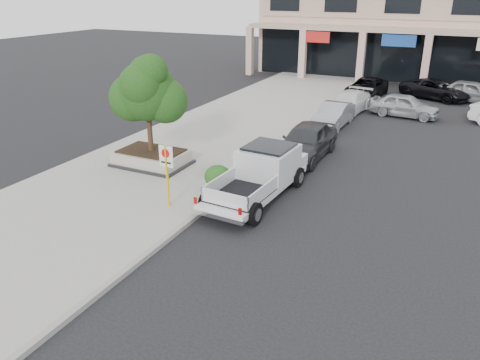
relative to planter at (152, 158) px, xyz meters
name	(u,v)px	position (x,y,z in m)	size (l,w,h in m)	color
ground	(234,229)	(5.84, -3.50, -0.48)	(120.00, 120.00, 0.00)	black
sidewalk	(189,151)	(0.34, 2.50, -0.40)	(8.00, 52.00, 0.15)	gray
curb	(263,163)	(4.29, 2.50, -0.40)	(0.20, 52.00, 0.15)	gray
planter	(152,158)	(0.00, 0.00, 0.00)	(3.20, 2.20, 0.68)	black
planter_tree	(152,91)	(0.13, 0.15, 2.94)	(2.90, 2.55, 4.00)	#302012
no_parking_sign	(167,168)	(3.08, -3.24, 1.16)	(0.55, 0.09, 2.30)	#E4B50C
hedge	(218,177)	(3.89, -1.02, 0.14)	(1.10, 0.99, 0.94)	#1B4614
pickup_truck	(256,176)	(5.49, -0.96, 0.44)	(2.15, 5.81, 1.83)	silver
curb_car_a	(306,141)	(5.70, 4.29, 0.34)	(1.93, 4.80, 1.63)	#2F3134
curb_car_b	(333,115)	(5.41, 10.05, 0.20)	(1.42, 4.08, 1.34)	#94989B
curb_car_c	(348,103)	(5.41, 13.56, 0.19)	(1.86, 4.58, 1.33)	silver
curb_car_d	(366,88)	(5.46, 18.66, 0.21)	(2.29, 4.96, 1.38)	black
lot_car_a	(405,105)	(8.78, 14.14, 0.24)	(1.68, 4.17, 1.42)	#ADB1B5
lot_car_d	(436,89)	(10.06, 20.31, 0.22)	(2.30, 4.98, 1.38)	black
lot_car_e	(472,92)	(12.40, 20.28, 0.27)	(1.77, 4.40, 1.50)	#96989E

